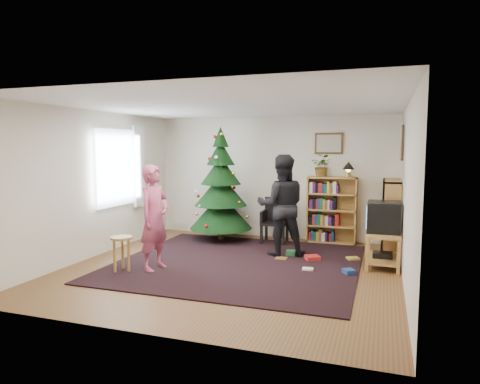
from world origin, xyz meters
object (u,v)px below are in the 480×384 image
(armchair, at_px, (276,219))
(person_standing, at_px, (154,218))
(person_by_chair, at_px, (281,205))
(table_lamp, at_px, (348,167))
(crt_tv, at_px, (384,217))
(bookshelf_back, at_px, (332,209))
(stool, at_px, (122,245))
(bookshelf_right, at_px, (391,216))
(tv_stand, at_px, (383,246))
(potted_plant, at_px, (322,166))
(christmas_tree, at_px, (221,193))
(picture_back, at_px, (329,143))
(picture_right, at_px, (402,143))

(armchair, xyz_separation_m, person_standing, (-1.29, -2.45, 0.34))
(person_by_chair, bearing_deg, table_lamp, -145.10)
(person_standing, bearing_deg, crt_tv, -59.81)
(bookshelf_back, xyz_separation_m, person_by_chair, (-0.70, -1.31, 0.21))
(stool, bearing_deg, person_by_chair, 40.44)
(bookshelf_right, xyz_separation_m, tv_stand, (-0.12, -0.95, -0.34))
(tv_stand, bearing_deg, person_standing, -157.94)
(potted_plant, bearing_deg, person_standing, -127.54)
(bookshelf_right, relative_size, tv_stand, 1.41)
(armchair, relative_size, table_lamp, 2.91)
(bookshelf_right, relative_size, crt_tv, 2.38)
(person_standing, height_order, table_lamp, person_standing)
(crt_tv, height_order, stool, crt_tv)
(christmas_tree, bearing_deg, crt_tv, -16.81)
(picture_back, height_order, person_standing, picture_back)
(picture_back, relative_size, picture_right, 0.92)
(crt_tv, bearing_deg, potted_plant, 129.12)
(christmas_tree, height_order, crt_tv, christmas_tree)
(crt_tv, bearing_deg, picture_right, 73.13)
(picture_right, distance_m, christmas_tree, 3.51)
(stool, bearing_deg, table_lamp, 45.07)
(person_standing, distance_m, potted_plant, 3.58)
(person_by_chair, bearing_deg, bookshelf_right, -173.23)
(tv_stand, height_order, stool, tv_stand)
(christmas_tree, bearing_deg, bookshelf_right, 0.11)
(picture_right, relative_size, bookshelf_back, 0.46)
(christmas_tree, distance_m, person_standing, 2.29)
(person_standing, height_order, person_by_chair, person_by_chair)
(picture_right, xyz_separation_m, bookshelf_back, (-1.23, 0.59, -1.29))
(crt_tv, distance_m, person_standing, 3.57)
(tv_stand, distance_m, person_by_chair, 1.77)
(potted_plant, xyz_separation_m, table_lamp, (0.50, 0.00, -0.01))
(table_lamp, bearing_deg, bookshelf_right, -31.91)
(picture_back, distance_m, armchair, 1.82)
(bookshelf_right, bearing_deg, tv_stand, 172.77)
(bookshelf_right, distance_m, tv_stand, 1.01)
(bookshelf_right, bearing_deg, table_lamp, 58.09)
(armchair, distance_m, table_lamp, 1.73)
(table_lamp, bearing_deg, crt_tv, -65.02)
(bookshelf_right, bearing_deg, picture_back, 62.13)
(bookshelf_right, relative_size, potted_plant, 3.00)
(picture_back, relative_size, bookshelf_back, 0.42)
(picture_right, bearing_deg, stool, -148.20)
(armchair, xyz_separation_m, table_lamp, (1.34, 0.33, 1.03))
(christmas_tree, relative_size, crt_tv, 4.19)
(person_standing, bearing_deg, table_lamp, -35.37)
(stool, xyz_separation_m, person_standing, (0.41, 0.27, 0.39))
(picture_right, relative_size, armchair, 0.68)
(person_by_chair, xyz_separation_m, table_lamp, (1.00, 1.31, 0.63))
(tv_stand, xyz_separation_m, armchair, (-2.02, 1.11, 0.15))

